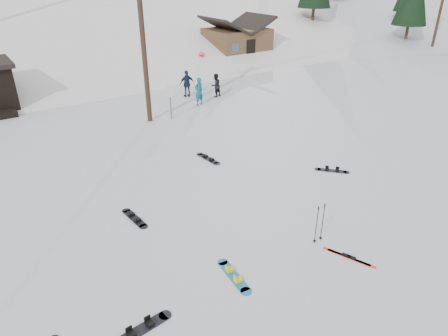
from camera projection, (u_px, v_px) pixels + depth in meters
ground at (308, 289)px, 10.33m from camera, size 200.00×200.00×0.00m
ski_slope at (21, 121)px, 56.36m from camera, size 60.00×85.24×65.97m
ridge_right at (255, 82)px, 71.25m from camera, size 45.66×93.98×54.59m
treeline_right at (280, 23)px, 59.38m from camera, size 20.00×60.00×10.00m
utility_pole at (142, 30)px, 19.56m from camera, size 2.00×0.26×9.00m
trail_sign at (170, 96)px, 21.34m from camera, size 0.50×0.09×1.85m
cabin at (237, 43)px, 34.90m from camera, size 5.39×4.40×3.77m
hero_snowboard at (234, 276)px, 10.75m from camera, size 0.43×1.57×0.11m
hero_skis at (349, 257)px, 11.45m from camera, size 0.63×1.49×0.08m
ski_poles at (320, 223)px, 11.86m from camera, size 0.35×0.09×1.28m
board_scatter_a at (141, 329)px, 9.16m from camera, size 1.63×0.45×0.11m
board_scatter_b at (135, 218)px, 13.22m from camera, size 0.39×1.48×0.10m
board_scatter_d at (332, 170)px, 16.31m from camera, size 1.03×1.12×0.10m
board_scatter_f at (208, 158)px, 17.32m from camera, size 0.41×1.52×0.11m
skier_teal at (199, 91)px, 23.77m from camera, size 0.67×0.50×1.66m
skier_dark at (216, 85)px, 25.30m from camera, size 0.84×0.72×1.48m
skier_pink at (201, 61)px, 31.83m from camera, size 1.04×0.72×1.48m
skier_navy at (187, 84)px, 25.28m from camera, size 1.03×0.54×1.68m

